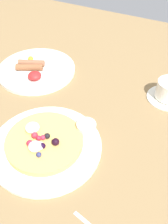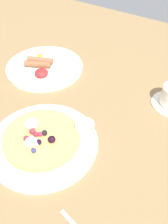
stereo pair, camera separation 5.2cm
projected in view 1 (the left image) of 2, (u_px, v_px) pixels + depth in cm
name	position (u px, v px, depth cm)	size (l,w,h in cm)	color
ground_plane	(65.00, 127.00, 72.98)	(196.80, 156.12, 3.00)	olive
pancake_plate	(47.00, 146.00, 65.27)	(29.01, 29.01, 1.02)	white
pancake_with_berries	(43.00, 141.00, 64.59)	(20.14, 20.14, 3.86)	#DDAE5A
syrup_ramekin	(86.00, 127.00, 67.53)	(5.28, 5.28, 2.67)	white
breakfast_plate	(37.00, 70.00, 89.68)	(27.47, 27.47, 1.31)	white
fried_breakfast	(32.00, 67.00, 87.99)	(13.45, 13.79, 2.70)	brown
coffee_saucer	(167.00, 97.00, 79.34)	(12.37, 12.37, 0.81)	white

